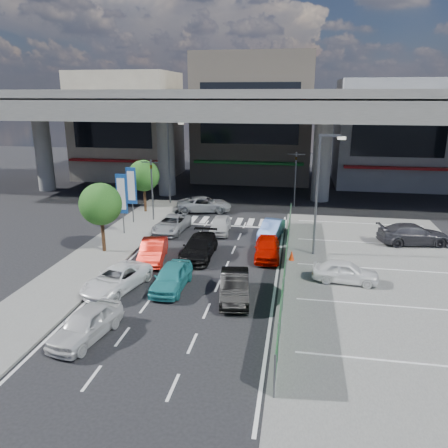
% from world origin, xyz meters
% --- Properties ---
extents(ground, '(120.00, 120.00, 0.00)m').
position_xyz_m(ground, '(0.00, 0.00, 0.00)').
color(ground, black).
rests_on(ground, ground).
extents(parking_lot, '(12.00, 28.00, 0.06)m').
position_xyz_m(parking_lot, '(11.00, 2.00, 0.03)').
color(parking_lot, '#595957').
rests_on(parking_lot, ground).
extents(sidewalk_left, '(4.00, 30.00, 0.12)m').
position_xyz_m(sidewalk_left, '(-7.00, 4.00, 0.06)').
color(sidewalk_left, '#595957').
rests_on(sidewalk_left, ground).
extents(fence_run, '(0.16, 22.00, 1.80)m').
position_xyz_m(fence_run, '(5.30, 1.00, 0.90)').
color(fence_run, '#1C5226').
rests_on(fence_run, ground).
extents(expressway, '(64.00, 14.00, 10.75)m').
position_xyz_m(expressway, '(0.00, 22.00, 8.76)').
color(expressway, slate).
rests_on(expressway, ground).
extents(building_west, '(12.00, 10.90, 13.00)m').
position_xyz_m(building_west, '(-16.00, 31.97, 6.49)').
color(building_west, gray).
rests_on(building_west, ground).
extents(building_center, '(14.00, 10.90, 15.00)m').
position_xyz_m(building_center, '(0.00, 32.97, 7.49)').
color(building_center, gray).
rests_on(building_center, ground).
extents(building_east, '(12.00, 10.90, 12.00)m').
position_xyz_m(building_east, '(16.00, 31.97, 5.99)').
color(building_east, gray).
rests_on(building_east, ground).
extents(traffic_light_left, '(1.60, 1.24, 5.20)m').
position_xyz_m(traffic_light_left, '(-6.20, 12.00, 3.94)').
color(traffic_light_left, '#595B60').
rests_on(traffic_light_left, ground).
extents(traffic_light_right, '(1.60, 1.24, 5.20)m').
position_xyz_m(traffic_light_right, '(5.50, 19.00, 3.94)').
color(traffic_light_right, '#595B60').
rests_on(traffic_light_right, ground).
extents(street_lamp_right, '(1.65, 0.22, 8.00)m').
position_xyz_m(street_lamp_right, '(7.17, 6.00, 4.77)').
color(street_lamp_right, '#595B60').
rests_on(street_lamp_right, ground).
extents(street_lamp_left, '(1.65, 0.22, 8.00)m').
position_xyz_m(street_lamp_left, '(-6.33, 18.00, 4.77)').
color(street_lamp_left, '#595B60').
rests_on(street_lamp_left, ground).
extents(signboard_near, '(0.80, 0.14, 4.70)m').
position_xyz_m(signboard_near, '(-7.20, 7.99, 3.06)').
color(signboard_near, '#595B60').
rests_on(signboard_near, ground).
extents(signboard_far, '(0.80, 0.14, 4.70)m').
position_xyz_m(signboard_far, '(-7.60, 10.99, 3.06)').
color(signboard_far, '#595B60').
rests_on(signboard_far, ground).
extents(tree_near, '(2.80, 2.80, 4.80)m').
position_xyz_m(tree_near, '(-7.00, 4.00, 3.39)').
color(tree_near, '#382314').
rests_on(tree_near, ground).
extents(tree_far, '(2.80, 2.80, 4.80)m').
position_xyz_m(tree_far, '(-7.80, 14.50, 3.39)').
color(tree_far, '#382314').
rests_on(tree_far, ground).
extents(van_white_back_left, '(2.32, 4.25, 1.37)m').
position_xyz_m(van_white_back_left, '(-3.09, -6.35, 0.69)').
color(van_white_back_left, silver).
rests_on(van_white_back_left, ground).
extents(sedan_white_mid_left, '(3.13, 4.92, 1.26)m').
position_xyz_m(sedan_white_mid_left, '(-3.79, -1.39, 0.63)').
color(sedan_white_mid_left, white).
rests_on(sedan_white_mid_left, ground).
extents(taxi_teal_mid, '(1.69, 4.08, 1.38)m').
position_xyz_m(taxi_teal_mid, '(-0.85, -0.77, 0.69)').
color(taxi_teal_mid, teal).
rests_on(taxi_teal_mid, ground).
extents(hatch_black_mid_right, '(2.03, 4.35, 1.38)m').
position_xyz_m(hatch_black_mid_right, '(2.76, -1.40, 0.69)').
color(hatch_black_mid_right, black).
rests_on(hatch_black_mid_right, ground).
extents(taxi_orange_left, '(2.19, 4.38, 1.38)m').
position_xyz_m(taxi_orange_left, '(-3.22, 3.11, 0.69)').
color(taxi_orange_left, red).
rests_on(taxi_orange_left, ground).
extents(sedan_black_mid, '(1.97, 4.77, 1.38)m').
position_xyz_m(sedan_black_mid, '(-0.45, 4.26, 0.69)').
color(sedan_black_mid, black).
rests_on(sedan_black_mid, ground).
extents(taxi_orange_right, '(1.85, 4.13, 1.38)m').
position_xyz_m(taxi_orange_right, '(3.99, 4.89, 0.69)').
color(taxi_orange_right, '#CB0C00').
rests_on(taxi_orange_right, ground).
extents(wagon_silver_front_left, '(2.34, 4.61, 1.25)m').
position_xyz_m(wagon_silver_front_left, '(-3.80, 9.32, 0.62)').
color(wagon_silver_front_left, '#989B9E').
rests_on(wagon_silver_front_left, ground).
extents(sedan_white_front_mid, '(1.72, 3.79, 1.26)m').
position_xyz_m(sedan_white_front_mid, '(-0.02, 9.74, 0.63)').
color(sedan_white_front_mid, silver).
rests_on(sedan_white_front_mid, ground).
extents(kei_truck_front_right, '(1.96, 4.04, 1.28)m').
position_xyz_m(kei_truck_front_right, '(3.98, 9.32, 0.64)').
color(kei_truck_front_right, '#587CC4').
rests_on(kei_truck_front_right, ground).
extents(crossing_wagon_silver, '(5.29, 3.23, 1.37)m').
position_xyz_m(crossing_wagon_silver, '(-2.58, 15.72, 0.69)').
color(crossing_wagon_silver, '#9A9EA1').
rests_on(crossing_wagon_silver, ground).
extents(parked_sedan_white, '(3.83, 1.83, 1.26)m').
position_xyz_m(parked_sedan_white, '(8.67, 1.66, 0.69)').
color(parked_sedan_white, white).
rests_on(parked_sedan_white, parking_lot).
extents(parked_sedan_dgrey, '(5.23, 2.81, 1.44)m').
position_xyz_m(parked_sedan_dgrey, '(14.06, 9.30, 0.78)').
color(parked_sedan_dgrey, '#343439').
rests_on(parked_sedan_dgrey, parking_lot).
extents(traffic_cone, '(0.41, 0.41, 0.67)m').
position_xyz_m(traffic_cone, '(5.60, 4.58, 0.40)').
color(traffic_cone, red).
rests_on(traffic_cone, parking_lot).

